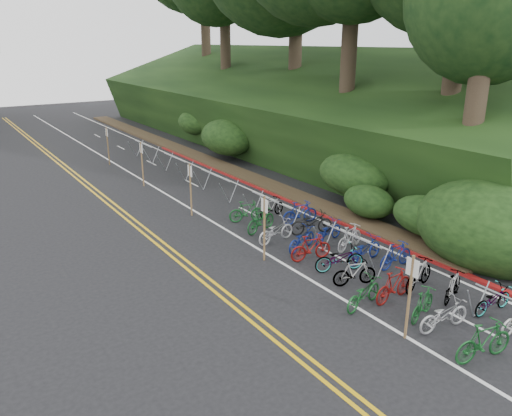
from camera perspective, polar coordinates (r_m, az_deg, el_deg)
The scene contains 9 objects.
ground at distance 14.99m, azimuth 10.14°, elevation -13.05°, with size 120.00×120.00×0.00m, color black.
road_markings at distance 22.81m, azimuth -6.26°, elevation -1.46°, with size 7.47×80.00×0.01m.
red_curb at distance 26.84m, azimuth 1.46°, elevation 1.85°, with size 0.25×28.00×0.10m, color maroon.
embankment at distance 36.06m, azimuth 4.59°, elevation 10.23°, with size 14.30×48.14×9.11m.
bike_racks_rest at distance 26.06m, azimuth -4.67°, elevation 3.12°, with size 1.14×23.00×1.17m.
signpost_near at distance 14.12m, azimuth 17.17°, elevation -9.13°, with size 0.08×0.40×2.48m.
signposts_rest at distance 25.77m, azimuth -10.47°, elevation 4.01°, with size 0.08×18.40×2.50m.
bike_front at distance 15.80m, azimuth 12.18°, elevation -9.49°, with size 1.76×0.61×0.92m, color #144C1E.
bike_valet at distance 18.45m, azimuth 10.86°, elevation -5.07°, with size 3.15×13.80×1.10m.
Camera 1 is at (-9.07, -9.02, 7.80)m, focal length 35.00 mm.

